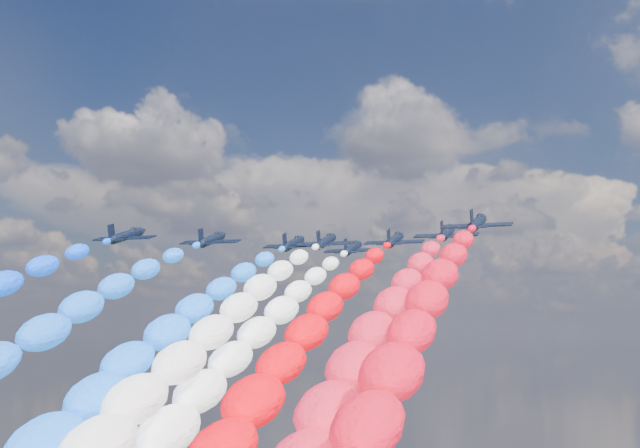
% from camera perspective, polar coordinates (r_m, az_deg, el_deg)
% --- Properties ---
extents(jet_0, '(10.21, 13.65, 6.13)m').
position_cam_1_polar(jet_0, '(135.03, -13.02, -0.78)').
color(jet_0, black).
extents(jet_1, '(10.57, 13.90, 6.13)m').
position_cam_1_polar(jet_1, '(138.19, -7.37, -1.06)').
color(jet_1, black).
extents(jet_2, '(10.23, 13.66, 6.13)m').
position_cam_1_polar(jet_2, '(143.18, -1.83, -1.34)').
color(jet_2, black).
extents(trail_2, '(6.76, 106.10, 49.01)m').
position_cam_1_polar(trail_2, '(93.04, -13.93, -11.74)').
color(trail_2, '#1B6DFF').
extents(jet_3, '(10.40, 13.78, 6.13)m').
position_cam_1_polar(jet_3, '(139.62, 0.40, -1.18)').
color(jet_3, black).
extents(trail_3, '(6.76, 106.10, 49.01)m').
position_cam_1_polar(trail_3, '(88.45, -10.92, -12.06)').
color(trail_3, white).
extents(jet_4, '(9.98, 13.49, 6.13)m').
position_cam_1_polar(jet_4, '(151.13, 2.22, -1.66)').
color(jet_4, black).
extents(trail_4, '(6.76, 106.10, 49.01)m').
position_cam_1_polar(trail_4, '(99.03, -6.82, -11.63)').
color(trail_4, white).
extents(jet_5, '(10.02, 13.52, 6.13)m').
position_cam_1_polar(jet_5, '(137.97, 5.09, -1.08)').
color(jet_5, black).
extents(trail_5, '(6.76, 106.10, 49.01)m').
position_cam_1_polar(trail_5, '(84.89, -3.54, -12.38)').
color(trail_5, '#F8020F').
extents(jet_6, '(9.97, 13.48, 6.13)m').
position_cam_1_polar(jet_6, '(129.24, 8.60, -0.59)').
color(jet_6, black).
extents(trail_6, '(6.76, 106.10, 49.01)m').
position_cam_1_polar(trail_6, '(75.10, 1.54, -13.03)').
color(trail_6, red).
extents(jet_7, '(9.93, 13.45, 6.13)m').
position_cam_1_polar(jet_7, '(118.32, 10.63, 0.08)').
color(jet_7, black).
extents(trail_7, '(6.76, 106.10, 49.01)m').
position_cam_1_polar(trail_7, '(63.70, 4.16, -14.02)').
color(trail_7, red).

